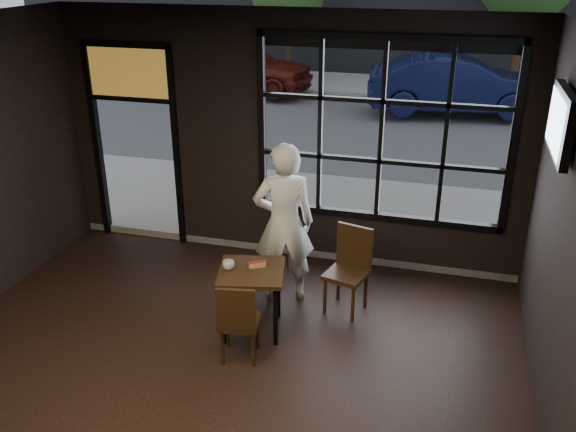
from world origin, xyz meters
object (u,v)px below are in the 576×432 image
(cafe_table, at_px, (252,300))
(navy_car, at_px, (456,84))
(chair_near, at_px, (240,319))
(man, at_px, (284,224))

(cafe_table, relative_size, navy_car, 0.17)
(chair_near, bearing_deg, navy_car, -109.65)
(cafe_table, bearing_deg, man, 66.60)
(cafe_table, bearing_deg, chair_near, -99.09)
(cafe_table, xyz_separation_m, chair_near, (0.03, -0.48, 0.07))
(navy_car, bearing_deg, cafe_table, 160.89)
(man, xyz_separation_m, navy_car, (1.70, 9.43, -0.15))
(cafe_table, height_order, man, man)
(chair_near, height_order, navy_car, navy_car)
(man, relative_size, navy_car, 0.45)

